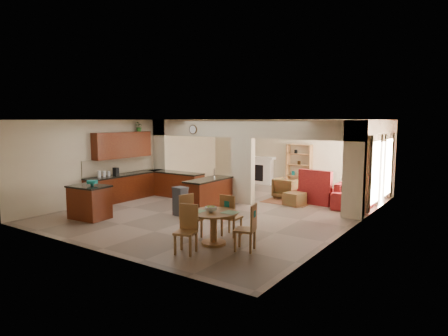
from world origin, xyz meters
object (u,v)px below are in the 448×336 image
Objects in this scene: sofa at (358,193)px; armchair at (287,188)px; kitchen_island at (89,202)px; dining_table at (214,223)px.

armchair is (-2.41, -0.37, -0.03)m from sofa.
kitchen_island is 6.74m from armchair.
kitchen_island is 1.43× the size of armchair.
armchair is at bearing 96.25° from sofa.
kitchen_island is 4.30m from dining_table.
kitchen_island is at bearing -178.84° from dining_table.
dining_table is at bearing 163.93° from sofa.
dining_table is at bearing 102.87° from armchair.
kitchen_island reaches higher than dining_table.
sofa is at bearing 76.48° from dining_table.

